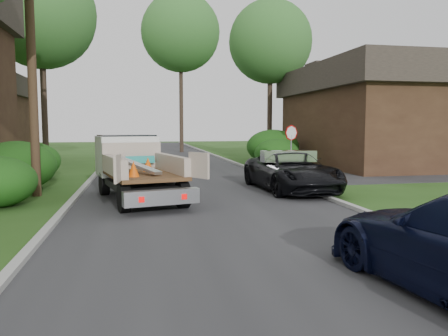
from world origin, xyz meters
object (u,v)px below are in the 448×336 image
stop_sign (291,140)px  tree_left_far (41,14)px  tree_right_far (270,42)px  black_pickup (291,171)px  house_right (383,114)px  tree_center_far (181,33)px  utility_pole (31,44)px  flatbed_truck (133,164)px

stop_sign → tree_left_far: bearing=147.8°
tree_right_far → black_pickup: (-3.90, -15.50, -7.75)m
house_right → tree_left_far: tree_left_far is taller
house_right → tree_center_far: 20.93m
tree_left_far → tree_right_far: size_ratio=1.06×
utility_pole → house_right: utility_pole is taller
stop_sign → house_right: size_ratio=0.19×
tree_right_far → black_pickup: tree_right_far is taller
flatbed_truck → utility_pole: bearing=153.1°
stop_sign → tree_center_far: 23.15m
utility_pole → tree_right_far: (12.98, 15.02, 3.31)m
house_right → black_pickup: (-9.40, -9.50, -2.43)m
stop_sign → tree_right_far: 13.08m
stop_sign → tree_left_far: (-12.70, 8.00, 7.20)m
flatbed_truck → tree_center_far: bearing=67.7°
utility_pole → tree_left_far: 12.77m
stop_sign → tree_center_far: tree_center_far is taller
tree_center_far → black_pickup: size_ratio=2.78×
utility_pole → house_right: size_ratio=0.77×
stop_sign → tree_left_far: tree_left_far is taller
stop_sign → flatbed_truck: stop_sign is taller
utility_pole → black_pickup: (9.08, -0.48, -4.44)m
utility_pole → tree_center_far: (7.48, 25.02, 5.81)m
utility_pole → flatbed_truck: size_ratio=1.69×
tree_center_far → flatbed_truck: tree_center_far is taller
stop_sign → tree_left_far: 16.65m
tree_left_far → tree_center_far: size_ratio=0.84×
tree_left_far → tree_center_far: bearing=53.8°
stop_sign → utility_pole: size_ratio=0.25×
utility_pole → black_pickup: 10.12m
house_right → flatbed_truck: bearing=-147.1°
black_pickup → flatbed_truck: bearing=-179.0°
flatbed_truck → black_pickup: flatbed_truck is taller
utility_pole → black_pickup: size_ratio=1.91×
tree_center_far → house_right: bearing=-55.5°
tree_left_far → flatbed_truck: (5.29, -12.83, -7.84)m
stop_sign → utility_pole: bearing=-159.4°
tree_right_far → tree_center_far: size_ratio=0.79×
tree_left_far → black_pickup: (11.10, -12.50, -8.25)m
utility_pole → tree_left_far: bearing=99.5°
utility_pole → tree_center_far: size_ratio=0.68×
utility_pole → flatbed_truck: (3.27, -0.81, -4.03)m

